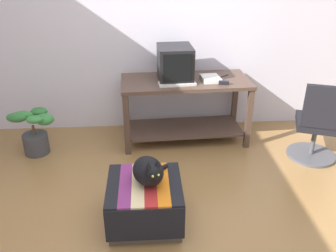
{
  "coord_description": "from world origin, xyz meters",
  "views": [
    {
      "loc": [
        -0.19,
        -2.19,
        2.07
      ],
      "look_at": [
        0.01,
        0.85,
        0.55
      ],
      "focal_mm": 38.16,
      "sensor_mm": 36.0,
      "label": 1
    }
  ],
  "objects_px": {
    "desk": "(185,99)",
    "potted_plant": "(35,132)",
    "keyboard": "(177,84)",
    "cat": "(149,171)",
    "tv_monitor": "(175,64)",
    "stapler": "(224,83)",
    "office_chair": "(317,127)",
    "book": "(211,79)",
    "ottoman_with_blanket": "(145,203)"
  },
  "relations": [
    {
      "from": "office_chair",
      "to": "cat",
      "type": "bearing_deg",
      "value": 45.57
    },
    {
      "from": "desk",
      "to": "office_chair",
      "type": "distance_m",
      "value": 1.46
    },
    {
      "from": "keyboard",
      "to": "cat",
      "type": "bearing_deg",
      "value": -110.75
    },
    {
      "from": "keyboard",
      "to": "potted_plant",
      "type": "distance_m",
      "value": 1.66
    },
    {
      "from": "book",
      "to": "desk",
      "type": "bearing_deg",
      "value": 167.41
    },
    {
      "from": "cat",
      "to": "office_chair",
      "type": "xyz_separation_m",
      "value": [
        1.78,
        0.87,
        -0.11
      ]
    },
    {
      "from": "cat",
      "to": "stapler",
      "type": "bearing_deg",
      "value": 37.77
    },
    {
      "from": "desk",
      "to": "book",
      "type": "bearing_deg",
      "value": -9.86
    },
    {
      "from": "potted_plant",
      "to": "stapler",
      "type": "xyz_separation_m",
      "value": [
        2.08,
        0.04,
        0.51
      ]
    },
    {
      "from": "potted_plant",
      "to": "office_chair",
      "type": "xyz_separation_m",
      "value": [
        3.03,
        -0.33,
        0.13
      ]
    },
    {
      "from": "tv_monitor",
      "to": "keyboard",
      "type": "height_order",
      "value": "tv_monitor"
    },
    {
      "from": "desk",
      "to": "tv_monitor",
      "type": "distance_m",
      "value": 0.44
    },
    {
      "from": "keyboard",
      "to": "cat",
      "type": "distance_m",
      "value": 1.35
    },
    {
      "from": "ottoman_with_blanket",
      "to": "book",
      "type": "bearing_deg",
      "value": 61.46
    },
    {
      "from": "tv_monitor",
      "to": "ottoman_with_blanket",
      "type": "xyz_separation_m",
      "value": [
        -0.36,
        -1.46,
        -0.74
      ]
    },
    {
      "from": "tv_monitor",
      "to": "stapler",
      "type": "relative_size",
      "value": 4.12
    },
    {
      "from": "desk",
      "to": "potted_plant",
      "type": "xyz_separation_m",
      "value": [
        -1.69,
        -0.22,
        -0.25
      ]
    },
    {
      "from": "keyboard",
      "to": "stapler",
      "type": "distance_m",
      "value": 0.51
    },
    {
      "from": "tv_monitor",
      "to": "stapler",
      "type": "bearing_deg",
      "value": -23.99
    },
    {
      "from": "ottoman_with_blanket",
      "to": "cat",
      "type": "xyz_separation_m",
      "value": [
        0.04,
        0.01,
        0.3
      ]
    },
    {
      "from": "ottoman_with_blanket",
      "to": "potted_plant",
      "type": "height_order",
      "value": "potted_plant"
    },
    {
      "from": "tv_monitor",
      "to": "cat",
      "type": "bearing_deg",
      "value": -105.34
    },
    {
      "from": "potted_plant",
      "to": "stapler",
      "type": "distance_m",
      "value": 2.14
    },
    {
      "from": "cat",
      "to": "book",
      "type": "bearing_deg",
      "value": 44.32
    },
    {
      "from": "cat",
      "to": "potted_plant",
      "type": "distance_m",
      "value": 1.75
    },
    {
      "from": "cat",
      "to": "office_chair",
      "type": "height_order",
      "value": "office_chair"
    },
    {
      "from": "stapler",
      "to": "desk",
      "type": "bearing_deg",
      "value": 75.93
    },
    {
      "from": "keyboard",
      "to": "book",
      "type": "relative_size",
      "value": 1.61
    },
    {
      "from": "tv_monitor",
      "to": "cat",
      "type": "height_order",
      "value": "tv_monitor"
    },
    {
      "from": "potted_plant",
      "to": "office_chair",
      "type": "relative_size",
      "value": 0.59
    },
    {
      "from": "book",
      "to": "stapler",
      "type": "xyz_separation_m",
      "value": [
        0.12,
        -0.14,
        -0.0
      ]
    },
    {
      "from": "stapler",
      "to": "potted_plant",
      "type": "bearing_deg",
      "value": 101.21
    },
    {
      "from": "desk",
      "to": "book",
      "type": "xyz_separation_m",
      "value": [
        0.28,
        -0.03,
        0.26
      ]
    },
    {
      "from": "book",
      "to": "ottoman_with_blanket",
      "type": "relative_size",
      "value": 0.41
    },
    {
      "from": "tv_monitor",
      "to": "potted_plant",
      "type": "xyz_separation_m",
      "value": [
        -1.57,
        -0.24,
        -0.67
      ]
    },
    {
      "from": "keyboard",
      "to": "ottoman_with_blanket",
      "type": "distance_m",
      "value": 1.45
    },
    {
      "from": "office_chair",
      "to": "stapler",
      "type": "distance_m",
      "value": 1.09
    },
    {
      "from": "tv_monitor",
      "to": "keyboard",
      "type": "relative_size",
      "value": 1.13
    },
    {
      "from": "ottoman_with_blanket",
      "to": "cat",
      "type": "distance_m",
      "value": 0.31
    },
    {
      "from": "keyboard",
      "to": "cat",
      "type": "xyz_separation_m",
      "value": [
        -0.33,
        -1.28,
        -0.27
      ]
    },
    {
      "from": "stapler",
      "to": "office_chair",
      "type": "bearing_deg",
      "value": -101.57
    },
    {
      "from": "cat",
      "to": "potted_plant",
      "type": "height_order",
      "value": "cat"
    },
    {
      "from": "desk",
      "to": "book",
      "type": "distance_m",
      "value": 0.38
    },
    {
      "from": "office_chair",
      "to": "keyboard",
      "type": "bearing_deg",
      "value": 3.94
    },
    {
      "from": "desk",
      "to": "cat",
      "type": "xyz_separation_m",
      "value": [
        -0.44,
        -1.43,
        -0.02
      ]
    },
    {
      "from": "book",
      "to": "office_chair",
      "type": "bearing_deg",
      "value": -31.34
    },
    {
      "from": "keyboard",
      "to": "potted_plant",
      "type": "relative_size",
      "value": 0.77
    },
    {
      "from": "office_chair",
      "to": "potted_plant",
      "type": "bearing_deg",
      "value": 13.21
    },
    {
      "from": "tv_monitor",
      "to": "ottoman_with_blanket",
      "type": "distance_m",
      "value": 1.68
    },
    {
      "from": "tv_monitor",
      "to": "cat",
      "type": "xyz_separation_m",
      "value": [
        -0.32,
        -1.45,
        -0.44
      ]
    }
  ]
}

